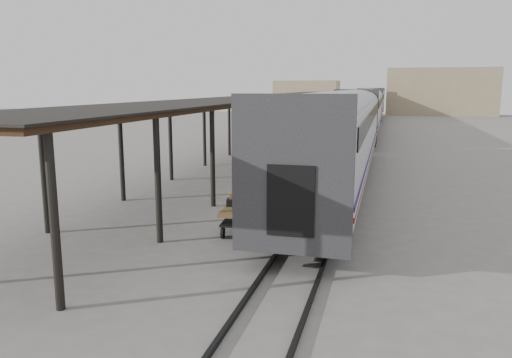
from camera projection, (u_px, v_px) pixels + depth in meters
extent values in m
plane|color=slate|center=(221.00, 228.00, 17.30)|extent=(160.00, 160.00, 0.00)
cube|color=silver|center=(338.00, 135.00, 23.63)|extent=(3.00, 24.00, 2.90)
cube|color=#28282B|center=(292.00, 178.00, 12.32)|extent=(3.04, 0.22, 3.50)
cube|color=black|center=(307.00, 115.00, 23.85)|extent=(0.04, 22.08, 0.65)
cube|color=black|center=(337.00, 170.00, 23.94)|extent=(2.55, 23.04, 0.50)
cube|color=silver|center=(364.00, 110.00, 48.36)|extent=(3.00, 24.00, 2.90)
cube|color=#28282B|center=(357.00, 117.00, 37.04)|extent=(3.04, 0.22, 3.50)
cube|color=black|center=(349.00, 101.00, 48.57)|extent=(0.04, 22.08, 0.65)
cube|color=black|center=(364.00, 128.00, 48.67)|extent=(2.55, 23.04, 0.50)
cube|color=silver|center=(373.00, 102.00, 73.08)|extent=(3.00, 24.00, 2.90)
cube|color=#28282B|center=(370.00, 105.00, 61.77)|extent=(3.04, 0.22, 3.50)
cube|color=black|center=(362.00, 96.00, 73.30)|extent=(0.04, 22.08, 0.65)
cube|color=black|center=(372.00, 114.00, 73.39)|extent=(2.55, 23.04, 0.50)
cube|color=black|center=(273.00, 172.00, 15.94)|extent=(0.50, 1.70, 2.00)
imported|color=white|center=(273.00, 176.00, 15.97)|extent=(0.72, 0.89, 1.72)
cube|color=olive|center=(260.00, 195.00, 16.04)|extent=(0.57, 0.25, 0.42)
cube|color=#422B19|center=(276.00, 97.00, 40.24)|extent=(4.60, 64.00, 0.18)
cube|color=black|center=(276.00, 96.00, 40.22)|extent=(4.90, 64.30, 0.06)
cylinder|color=black|center=(251.00, 122.00, 41.12)|extent=(0.20, 0.20, 4.00)
cylinder|color=black|center=(309.00, 107.00, 70.60)|extent=(0.20, 0.20, 4.00)
cylinder|color=black|center=(54.00, 222.00, 10.62)|extent=(0.20, 0.20, 4.00)
cylinder|color=black|center=(301.00, 123.00, 40.10)|extent=(0.20, 0.20, 4.00)
cylinder|color=black|center=(338.00, 107.00, 69.58)|extent=(0.20, 0.20, 4.00)
cube|color=black|center=(356.00, 136.00, 49.00)|extent=(0.10, 150.00, 0.12)
cube|color=black|center=(371.00, 136.00, 48.64)|extent=(0.10, 150.00, 0.12)
cube|color=tan|center=(440.00, 92.00, 87.24)|extent=(18.00, 10.00, 8.00)
cube|color=tan|center=(307.00, 96.00, 97.23)|extent=(12.00, 8.00, 6.00)
cube|color=brown|center=(243.00, 208.00, 16.82)|extent=(1.47, 2.51, 0.12)
cube|color=black|center=(243.00, 218.00, 16.89)|extent=(1.36, 2.40, 0.06)
cylinder|color=black|center=(223.00, 232.00, 16.09)|extent=(0.12, 0.41, 0.40)
cylinder|color=black|center=(253.00, 234.00, 15.93)|extent=(0.12, 0.41, 0.40)
cylinder|color=black|center=(235.00, 217.00, 17.93)|extent=(0.12, 0.41, 0.40)
cylinder|color=black|center=(262.00, 219.00, 17.77)|extent=(0.12, 0.41, 0.40)
cube|color=#313233|center=(241.00, 199.00, 17.38)|extent=(0.72, 0.60, 0.21)
cube|color=olive|center=(257.00, 199.00, 17.45)|extent=(0.61, 0.46, 0.21)
cube|color=black|center=(236.00, 202.00, 16.89)|extent=(0.66, 0.52, 0.24)
cube|color=#3E4529|center=(252.00, 203.00, 16.83)|extent=(0.58, 0.45, 0.20)
cube|color=#4E361F|center=(242.00, 193.00, 17.30)|extent=(0.62, 0.48, 0.21)
cube|color=olive|center=(236.00, 195.00, 16.92)|extent=(0.58, 0.50, 0.20)
cube|color=#313233|center=(241.00, 188.00, 17.25)|extent=(0.56, 0.47, 0.17)
cube|color=black|center=(250.00, 198.00, 16.86)|extent=(0.43, 0.32, 0.15)
cube|color=maroon|center=(286.00, 153.00, 33.17)|extent=(0.98, 1.48, 0.83)
cube|color=maroon|center=(286.00, 144.00, 33.43)|extent=(0.85, 0.64, 0.32)
cylinder|color=black|center=(279.00, 159.00, 32.79)|extent=(0.15, 0.34, 0.33)
cylinder|color=black|center=(291.00, 159.00, 32.68)|extent=(0.15, 0.34, 0.33)
cylinder|color=black|center=(281.00, 157.00, 33.78)|extent=(0.15, 0.34, 0.33)
cylinder|color=black|center=(292.00, 157.00, 33.67)|extent=(0.15, 0.34, 0.33)
imported|color=navy|center=(245.00, 188.00, 15.99)|extent=(0.40, 0.58, 1.57)
imported|color=black|center=(253.00, 157.00, 28.76)|extent=(1.04, 0.63, 1.65)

